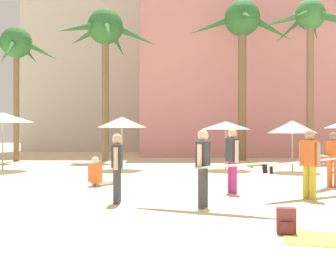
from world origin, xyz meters
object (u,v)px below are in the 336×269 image
object	(u,v)px
person_mid_right	(332,157)
person_mid_left	(117,165)
palm_tree_center	(310,29)
cafe_umbrella_3	(226,125)
palm_tree_left	(105,35)
palm_tree_right	(16,50)
palm_tree_far_right	(242,30)
cafe_umbrella_1	(122,122)
cafe_umbrella_2	(3,118)
cafe_umbrella_5	(292,127)
backpack	(286,221)
person_far_left	(203,166)
person_mid_center	(99,176)
person_near_right	(232,158)
person_far_right	(308,161)

from	to	relation	value
person_mid_right	person_mid_left	xyz separation A→B (m)	(-6.00, -3.04, -0.02)
palm_tree_center	cafe_umbrella_3	world-z (taller)	palm_tree_center
palm_tree_left	palm_tree_right	distance (m)	5.07
palm_tree_far_right	cafe_umbrella_1	xyz separation A→B (m)	(-6.21, -6.24, -5.55)
cafe_umbrella_1	cafe_umbrella_2	world-z (taller)	cafe_umbrella_2
cafe_umbrella_5	person_mid_right	xyz separation A→B (m)	(-0.13, -4.82, -0.97)
cafe_umbrella_5	backpack	xyz separation A→B (m)	(-2.99, -10.69, -1.67)
cafe_umbrella_2	person_mid_right	bearing A→B (deg)	-23.01
palm_tree_left	cafe_umbrella_1	bearing A→B (deg)	-73.25
person_far_left	backpack	bearing A→B (deg)	139.44
person_mid_center	person_near_right	world-z (taller)	person_near_right
palm_tree_far_right	person_mid_left	size ratio (longest dim) A/B	5.82
person_mid_right	person_mid_left	bearing A→B (deg)	-31.80
palm_tree_far_right	cafe_umbrella_2	bearing A→B (deg)	-148.94
palm_tree_left	backpack	xyz separation A→B (m)	(5.95, -17.39, -7.06)
backpack	person_mid_right	world-z (taller)	person_mid_right
person_mid_center	palm_tree_right	bearing A→B (deg)	66.70
palm_tree_center	person_near_right	distance (m)	15.53
cafe_umbrella_1	cafe_umbrella_2	xyz separation A→B (m)	(-5.06, -0.55, 0.19)
cafe_umbrella_5	backpack	bearing A→B (deg)	-105.62
palm_tree_far_right	person_mid_center	xyz separation A→B (m)	(-6.16, -11.76, -7.32)
person_mid_center	person_mid_left	xyz separation A→B (m)	(1.01, -3.21, 0.57)
cafe_umbrella_1	person_near_right	world-z (taller)	cafe_umbrella_1
person_far_right	person_mid_right	size ratio (longest dim) A/B	1.06
palm_tree_right	person_mid_left	xyz separation A→B (m)	(7.74, -13.86, -5.44)
palm_tree_far_right	person_far_right	xyz separation A→B (m)	(-0.54, -14.19, -6.71)
cafe_umbrella_1	person_mid_center	bearing A→B (deg)	-89.55
cafe_umbrella_1	backpack	distance (m)	12.45
backpack	person_mid_left	size ratio (longest dim) A/B	0.26
person_near_right	person_mid_right	bearing A→B (deg)	-177.22
cafe_umbrella_2	cafe_umbrella_3	size ratio (longest dim) A/B	1.23
cafe_umbrella_1	person_near_right	bearing A→B (deg)	-60.85
palm_tree_left	cafe_umbrella_2	xyz separation A→B (m)	(-3.31, -6.36, -4.99)
palm_tree_far_right	person_mid_center	distance (m)	15.16
cafe_umbrella_2	palm_tree_left	bearing A→B (deg)	62.51
person_far_left	cafe_umbrella_3	bearing A→B (deg)	-78.40
person_far_left	cafe_umbrella_5	bearing A→B (deg)	-95.34
palm_tree_right	palm_tree_far_right	distance (m)	13.01
backpack	person_mid_right	size ratio (longest dim) A/B	0.17
palm_tree_center	cafe_umbrella_3	distance (m)	9.59
palm_tree_right	person_mid_left	distance (m)	16.78
palm_tree_left	person_mid_center	distance (m)	13.42
person_mid_right	person_mid_left	world-z (taller)	person_mid_right
palm_tree_center	person_mid_left	bearing A→B (deg)	-121.72
cafe_umbrella_1	person_far_right	xyz separation A→B (m)	(5.67, -7.94, -1.16)
palm_tree_center	cafe_umbrella_1	bearing A→B (deg)	-150.32
cafe_umbrella_1	cafe_umbrella_5	xyz separation A→B (m)	(7.19, -0.88, -0.21)
palm_tree_center	person_near_right	size ratio (longest dim) A/B	5.29
palm_tree_center	backpack	distance (m)	19.61
cafe_umbrella_1	person_far_left	distance (m)	9.90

